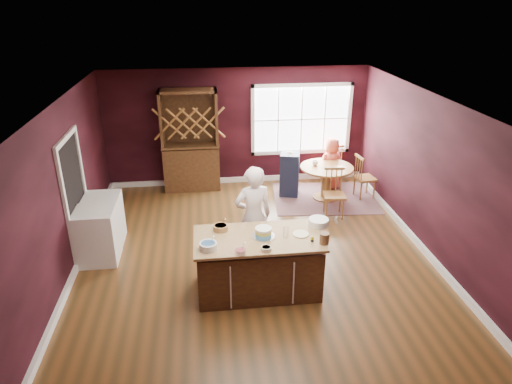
% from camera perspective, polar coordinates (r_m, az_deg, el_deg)
% --- Properties ---
extents(room_shell, '(7.00, 7.00, 7.00)m').
position_cam_1_polar(room_shell, '(7.33, -0.11, 0.68)').
color(room_shell, brown).
rests_on(room_shell, ground).
extents(window, '(2.36, 0.10, 1.66)m').
position_cam_1_polar(window, '(10.77, 5.69, 9.04)').
color(window, white).
rests_on(window, room_shell).
extents(doorway, '(0.08, 1.26, 2.13)m').
position_cam_1_polar(doorway, '(8.25, -21.57, -0.79)').
color(doorway, white).
rests_on(doorway, room_shell).
extents(kitchen_island, '(1.89, 0.99, 0.92)m').
position_cam_1_polar(kitchen_island, '(6.97, 0.27, -9.11)').
color(kitchen_island, '#341915').
rests_on(kitchen_island, ground).
extents(dining_table, '(1.15, 1.15, 0.75)m').
position_cam_1_polar(dining_table, '(10.06, 8.77, 2.01)').
color(dining_table, brown).
rests_on(dining_table, ground).
extents(baker, '(0.70, 0.52, 1.74)m').
position_cam_1_polar(baker, '(7.42, -0.35, -3.08)').
color(baker, silver).
rests_on(baker, ground).
extents(layer_cake, '(0.35, 0.35, 0.14)m').
position_cam_1_polar(layer_cake, '(6.71, 0.93, -5.05)').
color(layer_cake, white).
rests_on(layer_cake, kitchen_island).
extents(bowl_blue, '(0.25, 0.25, 0.10)m').
position_cam_1_polar(bowl_blue, '(6.45, -5.99, -6.72)').
color(bowl_blue, silver).
rests_on(bowl_blue, kitchen_island).
extents(bowl_yellow, '(0.22, 0.22, 0.08)m').
position_cam_1_polar(bowl_yellow, '(6.92, -4.44, -4.46)').
color(bowl_yellow, '#A68246').
rests_on(bowl_yellow, kitchen_island).
extents(bowl_pink, '(0.16, 0.16, 0.06)m').
position_cam_1_polar(bowl_pink, '(6.32, -1.94, -7.47)').
color(bowl_pink, silver).
rests_on(bowl_pink, kitchen_island).
extents(bowl_olive, '(0.15, 0.15, 0.06)m').
position_cam_1_polar(bowl_olive, '(6.39, 1.28, -7.09)').
color(bowl_olive, beige).
rests_on(bowl_olive, kitchen_island).
extents(drinking_glass, '(0.08, 0.08, 0.16)m').
position_cam_1_polar(drinking_glass, '(6.70, 3.75, -5.04)').
color(drinking_glass, white).
rests_on(drinking_glass, kitchen_island).
extents(dinner_plate, '(0.24, 0.24, 0.02)m').
position_cam_1_polar(dinner_plate, '(6.82, 5.63, -5.25)').
color(dinner_plate, '#FFF5AC').
rests_on(dinner_plate, kitchen_island).
extents(white_tub, '(0.31, 0.31, 0.11)m').
position_cam_1_polar(white_tub, '(7.09, 7.82, -3.74)').
color(white_tub, silver).
rests_on(white_tub, kitchen_island).
extents(stoneware_crock, '(0.14, 0.14, 0.17)m').
position_cam_1_polar(stoneware_crock, '(6.60, 8.54, -5.75)').
color(stoneware_crock, brown).
rests_on(stoneware_crock, kitchen_island).
extents(toy_figurine, '(0.05, 0.05, 0.09)m').
position_cam_1_polar(toy_figurine, '(6.65, 7.05, -5.83)').
color(toy_figurine, yellow).
rests_on(toy_figurine, kitchen_island).
extents(rug, '(2.38, 1.93, 0.01)m').
position_cam_1_polar(rug, '(10.27, 8.58, -0.73)').
color(rug, brown).
rests_on(rug, ground).
extents(chair_east, '(0.45, 0.47, 0.99)m').
position_cam_1_polar(chair_east, '(10.31, 13.50, 1.93)').
color(chair_east, brown).
rests_on(chair_east, ground).
extents(chair_south, '(0.47, 0.45, 1.01)m').
position_cam_1_polar(chair_south, '(9.29, 9.78, -0.17)').
color(chair_south, olive).
rests_on(chair_south, ground).
extents(chair_north, '(0.50, 0.48, 1.01)m').
position_cam_1_polar(chair_north, '(10.91, 9.40, 3.56)').
color(chair_north, brown).
rests_on(chair_north, ground).
extents(seated_woman, '(0.69, 0.56, 1.22)m').
position_cam_1_polar(seated_woman, '(10.57, 9.37, 3.48)').
color(seated_woman, '#D75641').
rests_on(seated_woman, ground).
extents(high_chair, '(0.50, 0.50, 1.02)m').
position_cam_1_polar(high_chair, '(10.18, 4.22, 2.33)').
color(high_chair, '#1A2338').
rests_on(high_chair, ground).
extents(toddler, '(0.18, 0.14, 0.26)m').
position_cam_1_polar(toddler, '(10.12, 4.24, 4.01)').
color(toddler, '#8CA5BF').
rests_on(toddler, high_chair).
extents(table_plate, '(0.19, 0.19, 0.01)m').
position_cam_1_polar(table_plate, '(9.97, 10.63, 3.03)').
color(table_plate, beige).
rests_on(table_plate, dining_table).
extents(table_cup, '(0.16, 0.16, 0.10)m').
position_cam_1_polar(table_cup, '(10.02, 7.40, 3.61)').
color(table_cup, white).
rests_on(table_cup, dining_table).
extents(hutch, '(1.26, 0.52, 2.30)m').
position_cam_1_polar(hutch, '(10.38, -8.21, 6.34)').
color(hutch, '#352010').
rests_on(hutch, ground).
extents(washer, '(0.65, 0.63, 0.94)m').
position_cam_1_polar(washer, '(8.13, -19.24, -5.19)').
color(washer, silver).
rests_on(washer, ground).
extents(dryer, '(0.63, 0.61, 0.91)m').
position_cam_1_polar(dryer, '(8.69, -18.44, -3.23)').
color(dryer, silver).
rests_on(dryer, ground).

